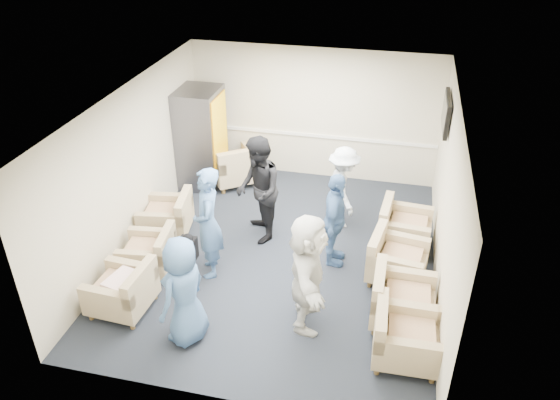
% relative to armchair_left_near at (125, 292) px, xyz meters
% --- Properties ---
extents(floor, '(6.00, 6.00, 0.00)m').
position_rel_armchair_left_near_xyz_m(floor, '(1.87, 1.79, -0.33)').
color(floor, black).
rests_on(floor, ground).
extents(ceiling, '(6.00, 6.00, 0.00)m').
position_rel_armchair_left_near_xyz_m(ceiling, '(1.87, 1.79, 2.37)').
color(ceiling, white).
rests_on(ceiling, back_wall).
extents(back_wall, '(5.00, 0.02, 2.70)m').
position_rel_armchair_left_near_xyz_m(back_wall, '(1.87, 4.79, 1.02)').
color(back_wall, '#C0B79F').
rests_on(back_wall, floor).
extents(front_wall, '(5.00, 0.02, 2.70)m').
position_rel_armchair_left_near_xyz_m(front_wall, '(1.87, -1.21, 1.02)').
color(front_wall, '#C0B79F').
rests_on(front_wall, floor).
extents(left_wall, '(0.02, 6.00, 2.70)m').
position_rel_armchair_left_near_xyz_m(left_wall, '(-0.63, 1.79, 1.02)').
color(left_wall, '#C0B79F').
rests_on(left_wall, floor).
extents(right_wall, '(0.02, 6.00, 2.70)m').
position_rel_armchair_left_near_xyz_m(right_wall, '(4.37, 1.79, 1.02)').
color(right_wall, '#C0B79F').
rests_on(right_wall, floor).
extents(chair_rail, '(4.98, 0.04, 0.06)m').
position_rel_armchair_left_near_xyz_m(chair_rail, '(1.87, 4.77, 0.57)').
color(chair_rail, silver).
rests_on(chair_rail, back_wall).
extents(tv, '(0.10, 1.00, 0.58)m').
position_rel_armchair_left_near_xyz_m(tv, '(4.31, 3.59, 1.72)').
color(tv, black).
rests_on(tv, right_wall).
extents(armchair_left_near, '(0.86, 0.86, 0.65)m').
position_rel_armchair_left_near_xyz_m(armchair_left_near, '(0.00, 0.00, 0.00)').
color(armchair_left_near, tan).
rests_on(armchair_left_near, floor).
extents(armchair_left_mid, '(0.86, 0.86, 0.62)m').
position_rel_armchair_left_near_xyz_m(armchair_left_mid, '(-0.04, 0.96, -0.02)').
color(armchair_left_mid, tan).
rests_on(armchair_left_mid, floor).
extents(armchair_left_far, '(0.94, 0.94, 0.66)m').
position_rel_armchair_left_near_xyz_m(armchair_left_far, '(-0.17, 2.00, 0.00)').
color(armchair_left_far, tan).
rests_on(armchair_left_far, floor).
extents(armchair_right_near, '(0.86, 0.86, 0.67)m').
position_rel_armchair_left_near_xyz_m(armchair_right_near, '(3.91, -0.05, 0.01)').
color(armchair_right_near, tan).
rests_on(armchair_right_near, floor).
extents(armchair_right_midnear, '(0.87, 0.87, 0.69)m').
position_rel_armchair_left_near_xyz_m(armchair_right_midnear, '(3.84, 0.65, 0.02)').
color(armchair_right_midnear, tan).
rests_on(armchair_right_midnear, floor).
extents(armchair_right_midfar, '(0.95, 0.95, 0.67)m').
position_rel_armchair_left_near_xyz_m(armchair_right_midfar, '(3.72, 1.61, 0.01)').
color(armchair_right_midfar, tan).
rests_on(armchair_right_midfar, floor).
extents(armchair_right_far, '(0.90, 0.90, 0.67)m').
position_rel_armchair_left_near_xyz_m(armchair_right_far, '(3.81, 2.56, 0.01)').
color(armchair_right_far, tan).
rests_on(armchair_right_far, floor).
extents(armchair_corner, '(1.28, 1.28, 0.73)m').
position_rel_armchair_left_near_xyz_m(armchair_corner, '(0.42, 4.04, 0.04)').
color(armchair_corner, tan).
rests_on(armchair_corner, floor).
extents(vending_machine, '(0.81, 0.94, 1.99)m').
position_rel_armchair_left_near_xyz_m(vending_machine, '(-0.22, 3.92, 0.67)').
color(vending_machine, '#53525A').
rests_on(vending_machine, floor).
extents(backpack, '(0.27, 0.20, 0.46)m').
position_rel_armchair_left_near_xyz_m(backpack, '(0.42, 1.39, -0.09)').
color(backpack, black).
rests_on(backpack, floor).
extents(pillow, '(0.47, 0.56, 0.14)m').
position_rel_armchair_left_near_xyz_m(pillow, '(-0.01, 0.00, 0.18)').
color(pillow, white).
rests_on(pillow, armchair_left_near).
extents(person_front_left, '(0.72, 0.90, 1.59)m').
position_rel_armchair_left_near_xyz_m(person_front_left, '(1.07, -0.32, 0.47)').
color(person_front_left, '#3B5D8F').
rests_on(person_front_left, floor).
extents(person_mid_left, '(0.64, 0.77, 1.82)m').
position_rel_armchair_left_near_xyz_m(person_mid_left, '(0.90, 1.13, 0.59)').
color(person_mid_left, '#3B5D8F').
rests_on(person_mid_left, floor).
extents(person_back_left, '(1.01, 1.12, 1.87)m').
position_rel_armchair_left_near_xyz_m(person_back_left, '(1.39, 2.25, 0.61)').
color(person_back_left, black).
rests_on(person_back_left, floor).
extents(person_back_right, '(0.87, 1.12, 1.52)m').
position_rel_armchair_left_near_xyz_m(person_back_right, '(2.73, 2.97, 0.43)').
color(person_back_right, white).
rests_on(person_back_right, floor).
extents(person_mid_right, '(0.40, 0.94, 1.60)m').
position_rel_armchair_left_near_xyz_m(person_mid_right, '(2.75, 1.82, 0.48)').
color(person_mid_right, '#3B5D8F').
rests_on(person_mid_right, floor).
extents(person_front_right, '(0.71, 1.67, 1.75)m').
position_rel_armchair_left_near_xyz_m(person_front_right, '(2.59, 0.34, 0.55)').
color(person_front_right, silver).
rests_on(person_front_right, floor).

